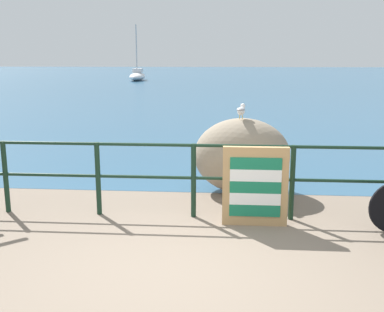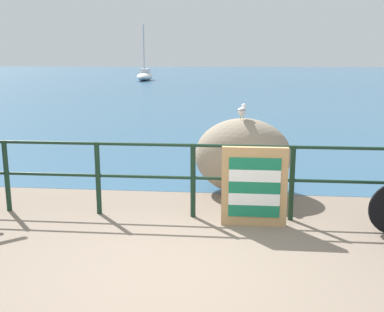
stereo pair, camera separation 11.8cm
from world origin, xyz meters
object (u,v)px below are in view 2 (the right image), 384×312
breakwater_boulder_main (243,156)px  sailboat (145,76)px  seagull (242,110)px  folded_deckchair_stack (254,187)px

breakwater_boulder_main → sailboat: bearing=103.8°
breakwater_boulder_main → seagull: bearing=-107.6°
folded_deckchair_stack → seagull: seagull is taller
folded_deckchair_stack → sailboat: bearing=103.4°
sailboat → seagull: bearing=11.1°
folded_deckchair_stack → sailboat: (-8.65, 36.27, -0.10)m
seagull → folded_deckchair_stack: bearing=-160.0°
seagull → breakwater_boulder_main: bearing=-4.1°
breakwater_boulder_main → sailboat: (-8.52, 34.76, -0.18)m
breakwater_boulder_main → seagull: 0.75m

